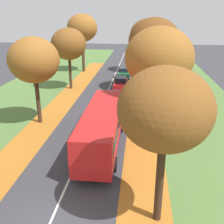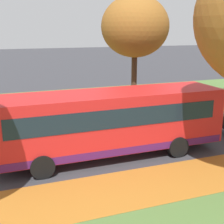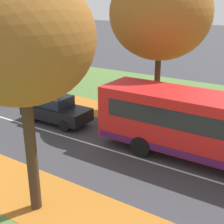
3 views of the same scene
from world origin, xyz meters
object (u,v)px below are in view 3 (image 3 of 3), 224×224
Objects in this scene: tree_right_near at (161,14)px; bus at (214,127)px; tree_left_near at (20,39)px; tree_right_mid at (23,7)px; car_black_lead at (55,109)px.

tree_right_near is 0.83× the size of bus.
tree_left_near is 8.72m from bus.
tree_right_near is at bearing 48.44° from bus.
car_black_lead is at bearing -122.46° from tree_right_mid.
tree_right_mid is at bearing 57.54° from car_black_lead.
bus is 2.46× the size of car_black_lead.
tree_left_near is 0.75× the size of bus.
car_black_lead is at bearing 38.06° from tree_left_near.
tree_right_mid reaches higher than tree_left_near.
car_black_lead is (-0.23, 9.04, -0.89)m from bus.
tree_left_near is 9.41m from car_black_lead.
bus is at bearing -131.56° from tree_right_near.
tree_right_mid is (10.75, 11.94, 0.52)m from tree_left_near.
bus is 9.09m from car_black_lead.
tree_right_near is 11.34m from tree_right_mid.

